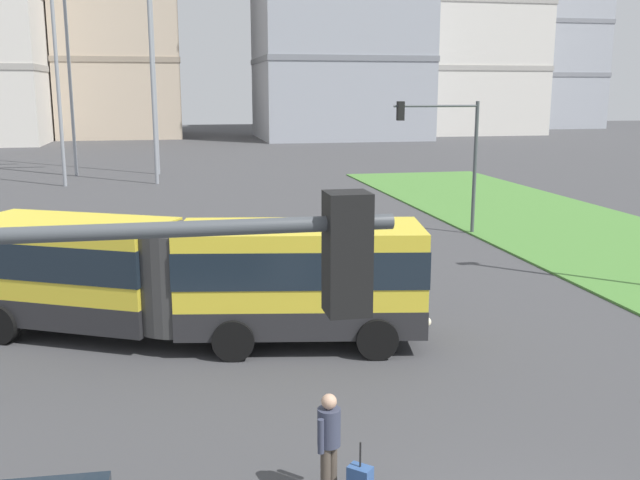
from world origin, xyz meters
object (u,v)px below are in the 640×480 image
Objects in this scene: traffic_light_far_right at (449,144)px; apartment_tower_east at (540,0)px; pedestrian_crossing at (329,439)px; articulated_bus at (191,276)px.

traffic_light_far_right is 102.17m from apartment_tower_east.
traffic_light_far_right is at bearing -119.92° from apartment_tower_east.
traffic_light_far_right is at bearing 63.90° from pedestrian_crossing.
apartment_tower_east reaches higher than articulated_bus.
traffic_light_far_right reaches higher than articulated_bus.
pedestrian_crossing is at bearing -116.10° from traffic_light_far_right.
pedestrian_crossing is at bearing -119.24° from apartment_tower_east.
pedestrian_crossing is at bearing -76.91° from articulated_bus.
pedestrian_crossing is 0.30× the size of traffic_light_far_right.
articulated_bus is at bearing -134.73° from traffic_light_far_right.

